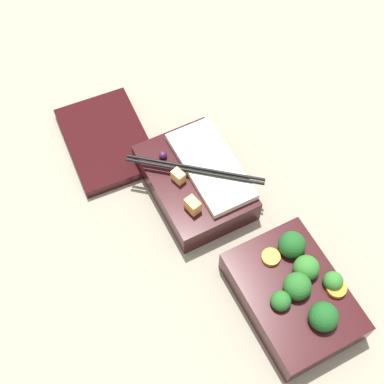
{
  "coord_description": "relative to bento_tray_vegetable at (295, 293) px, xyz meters",
  "views": [
    {
      "loc": [
        -0.29,
        0.22,
        0.76
      ],
      "look_at": [
        0.08,
        0.03,
        0.05
      ],
      "focal_mm": 50.0,
      "sensor_mm": 36.0,
      "label": 1
    }
  ],
  "objects": [
    {
      "name": "ground_plane",
      "position": [
        0.13,
        0.03,
        -0.03
      ],
      "size": [
        3.0,
        3.0,
        0.0
      ],
      "primitive_type": "plane",
      "color": "gray"
    },
    {
      "name": "bento_tray_vegetable",
      "position": [
        0.0,
        0.0,
        0.0
      ],
      "size": [
        0.19,
        0.14,
        0.08
      ],
      "color": "black",
      "rests_on": "ground_plane"
    },
    {
      "name": "bento_tray_rice",
      "position": [
        0.23,
        0.04,
        -0.0
      ],
      "size": [
        0.19,
        0.18,
        0.07
      ],
      "color": "black",
      "rests_on": "ground_plane"
    },
    {
      "name": "bento_lid",
      "position": [
        0.39,
        0.13,
        -0.02
      ],
      "size": [
        0.2,
        0.14,
        0.02
      ],
      "primitive_type": "cube",
      "rotation": [
        0.0,
        0.0,
        -0.06
      ],
      "color": "black",
      "rests_on": "ground_plane"
    }
  ]
}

